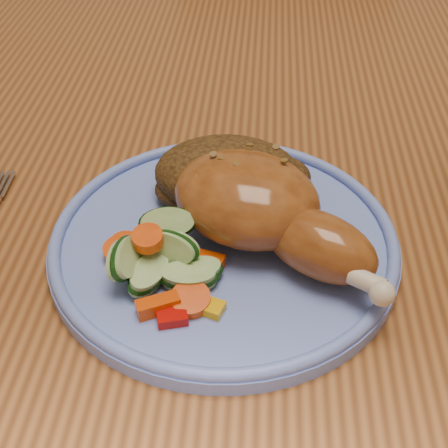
# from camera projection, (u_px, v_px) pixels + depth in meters

# --- Properties ---
(dining_table) EXTENTS (0.90, 1.40, 0.75)m
(dining_table) POSITION_uv_depth(u_px,v_px,m) (291.00, 234.00, 0.64)
(dining_table) COLOR brown
(dining_table) RESTS_ON ground
(chair_far) EXTENTS (0.42, 0.42, 0.91)m
(chair_far) POSITION_uv_depth(u_px,v_px,m) (281.00, 91.00, 1.23)
(chair_far) COLOR #4C2D16
(chair_far) RESTS_ON ground
(plate) EXTENTS (0.28, 0.28, 0.01)m
(plate) POSITION_uv_depth(u_px,v_px,m) (224.00, 244.00, 0.50)
(plate) COLOR #667FD7
(plate) RESTS_ON dining_table
(plate_rim) EXTENTS (0.28, 0.28, 0.01)m
(plate_rim) POSITION_uv_depth(u_px,v_px,m) (224.00, 234.00, 0.49)
(plate_rim) COLOR #667FD7
(plate_rim) RESTS_ON plate
(chicken_leg) EXTENTS (0.18, 0.17, 0.06)m
(chicken_leg) POSITION_uv_depth(u_px,v_px,m) (263.00, 209.00, 0.48)
(chicken_leg) COLOR brown
(chicken_leg) RESTS_ON plate
(rice_pilaf) EXTENTS (0.13, 0.09, 0.05)m
(rice_pilaf) POSITION_uv_depth(u_px,v_px,m) (231.00, 175.00, 0.53)
(rice_pilaf) COLOR #4F3213
(rice_pilaf) RESTS_ON plate
(vegetable_pile) EXTENTS (0.10, 0.10, 0.05)m
(vegetable_pile) POSITION_uv_depth(u_px,v_px,m) (162.00, 261.00, 0.46)
(vegetable_pile) COLOR #A50A05
(vegetable_pile) RESTS_ON plate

